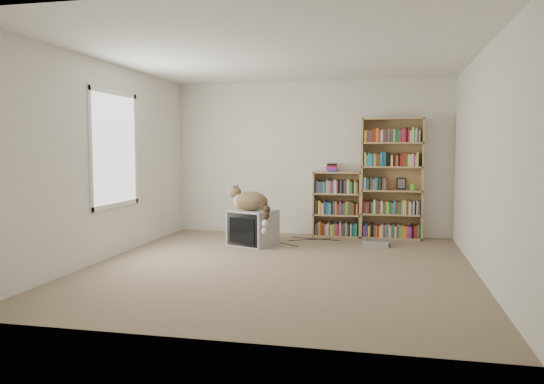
% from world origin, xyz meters
% --- Properties ---
extents(floor, '(4.50, 5.00, 0.01)m').
position_xyz_m(floor, '(0.00, 0.00, 0.00)').
color(floor, gray).
rests_on(floor, ground).
extents(wall_back, '(4.50, 0.02, 2.50)m').
position_xyz_m(wall_back, '(0.00, 2.50, 1.25)').
color(wall_back, silver).
rests_on(wall_back, floor).
extents(wall_front, '(4.50, 0.02, 2.50)m').
position_xyz_m(wall_front, '(0.00, -2.50, 1.25)').
color(wall_front, silver).
rests_on(wall_front, floor).
extents(wall_left, '(0.02, 5.00, 2.50)m').
position_xyz_m(wall_left, '(-2.25, 0.00, 1.25)').
color(wall_left, silver).
rests_on(wall_left, floor).
extents(wall_right, '(0.02, 5.00, 2.50)m').
position_xyz_m(wall_right, '(2.25, 0.00, 1.25)').
color(wall_right, silver).
rests_on(wall_right, floor).
extents(ceiling, '(4.50, 5.00, 0.02)m').
position_xyz_m(ceiling, '(0.00, 0.00, 2.50)').
color(ceiling, white).
rests_on(ceiling, wall_back).
extents(window, '(0.02, 1.22, 1.52)m').
position_xyz_m(window, '(-2.24, 0.20, 1.40)').
color(window, white).
rests_on(window, wall_left).
extents(crt_tv, '(0.74, 0.71, 0.51)m').
position_xyz_m(crt_tv, '(-0.67, 1.32, 0.25)').
color(crt_tv, '#B0B0B2').
rests_on(crt_tv, floor).
extents(cat, '(0.73, 0.64, 0.61)m').
position_xyz_m(cat, '(-0.65, 1.23, 0.61)').
color(cat, '#3C2C18').
rests_on(cat, crt_tv).
extents(bookcase_tall, '(0.94, 0.30, 1.88)m').
position_xyz_m(bookcase_tall, '(1.31, 2.36, 0.89)').
color(bookcase_tall, tan).
rests_on(bookcase_tall, floor).
extents(bookcase_short, '(0.76, 0.30, 1.04)m').
position_xyz_m(bookcase_short, '(0.46, 2.36, 0.48)').
color(bookcase_short, tan).
rests_on(bookcase_short, floor).
extents(book_stack, '(0.19, 0.24, 0.13)m').
position_xyz_m(book_stack, '(0.38, 2.31, 1.11)').
color(book_stack, red).
rests_on(book_stack, bookcase_short).
extents(green_mug, '(0.08, 0.08, 0.09)m').
position_xyz_m(green_mug, '(1.63, 2.34, 0.81)').
color(green_mug, '#6AC137').
rests_on(green_mug, bookcase_tall).
extents(framed_print, '(0.14, 0.05, 0.19)m').
position_xyz_m(framed_print, '(1.45, 2.44, 0.86)').
color(framed_print, black).
rests_on(framed_print, bookcase_tall).
extents(dvd_player, '(0.41, 0.32, 0.09)m').
position_xyz_m(dvd_player, '(1.11, 1.62, 0.04)').
color(dvd_player, '#B1B2B6').
rests_on(dvd_player, floor).
extents(wall_outlet, '(0.01, 0.08, 0.13)m').
position_xyz_m(wall_outlet, '(-2.24, 1.66, 0.32)').
color(wall_outlet, silver).
rests_on(wall_outlet, wall_left).
extents(floor_cables, '(1.20, 0.70, 0.01)m').
position_xyz_m(floor_cables, '(-0.10, 1.77, 0.00)').
color(floor_cables, black).
rests_on(floor_cables, floor).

